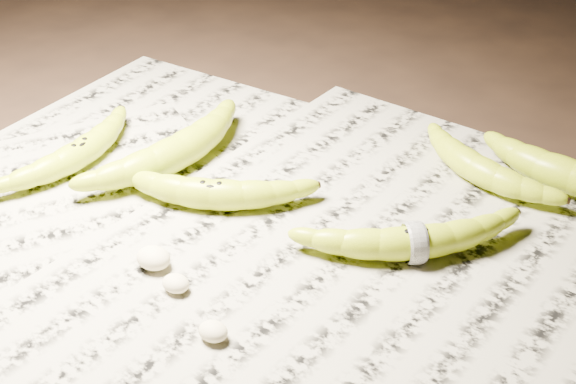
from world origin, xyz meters
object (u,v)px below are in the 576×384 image
Objects in this scene: banana_upper_a at (476,165)px; banana_left_b at (179,148)px; banana_left_a at (79,150)px; banana_center at (212,191)px; banana_upper_b at (573,174)px; banana_taped at (415,240)px.

banana_left_b is at bearing -130.76° from banana_upper_a.
banana_left_a is 0.45m from banana_upper_a.
banana_center is (0.08, -0.05, -0.00)m from banana_left_b.
banana_center reaches higher than banana_upper_a.
banana_left_a and banana_upper_a have the same top height.
banana_left_a is at bearing -129.75° from banana_upper_a.
banana_left_a is 0.12m from banana_left_b.
banana_upper_b is (0.31, 0.24, 0.00)m from banana_center.
banana_upper_b is at bearing 22.82° from banana_taped.
banana_center is 0.22m from banana_taped.
banana_left_a is 1.10× the size of banana_upper_a.
banana_left_a is at bearing 128.62° from banana_left_b.
banana_upper_a is (-0.01, 0.17, -0.00)m from banana_taped.
banana_center is at bearing -112.19° from banana_left_b.
banana_upper_b is at bearing 11.41° from banana_center.
banana_taped is at bearing -113.33° from banana_upper_b.
banana_taped reaches higher than banana_upper_a.
banana_upper_b reaches higher than banana_upper_a.
banana_left_b is 0.30m from banana_taped.
banana_upper_a is at bearing -55.33° from banana_left_b.
banana_upper_b is at bearing -57.38° from banana_left_b.
banana_left_a is at bearing 145.88° from banana_taped.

